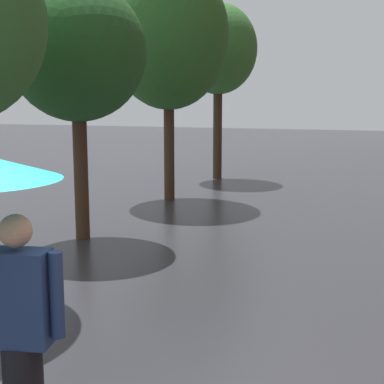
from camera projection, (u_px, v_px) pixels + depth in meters
name	position (u px, v px, depth m)	size (l,w,h in m)	color
street_tree_1	(77.00, 53.00, 9.19)	(2.25, 2.25, 4.24)	#473323
street_tree_2	(168.00, 36.00, 12.79)	(2.74, 2.74, 5.41)	#473323
street_tree_3	(218.00, 50.00, 16.28)	(2.25, 2.25, 5.04)	#473323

